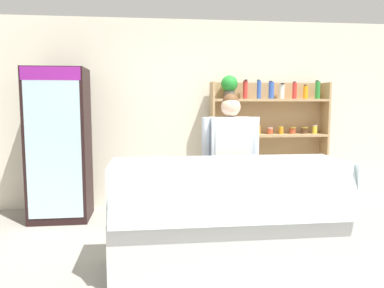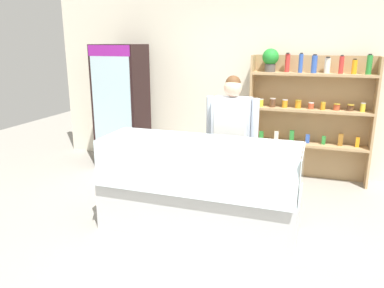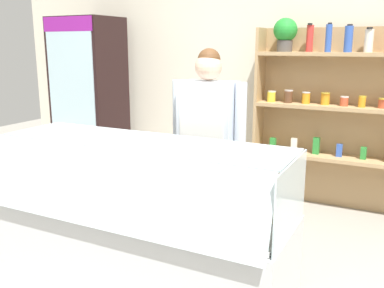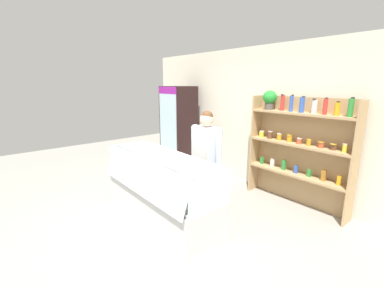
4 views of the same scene
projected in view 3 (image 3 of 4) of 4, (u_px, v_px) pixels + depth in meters
name	position (u px, v px, depth m)	size (l,w,h in m)	color
ground_plane	(165.00, 281.00, 3.04)	(12.00, 12.00, 0.00)	gray
back_wall	(267.00, 72.00, 4.67)	(6.80, 0.10, 2.70)	silver
drinks_fridge	(90.00, 101.00, 5.17)	(0.73, 0.62, 1.95)	black
shelving_unit	(338.00, 105.00, 4.18)	(1.71, 0.29, 1.90)	tan
deli_display_case	(140.00, 238.00, 3.01)	(2.10, 0.77, 1.01)	silver
shop_clerk	(208.00, 132.00, 3.42)	(0.64, 0.25, 1.62)	#2D2D38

